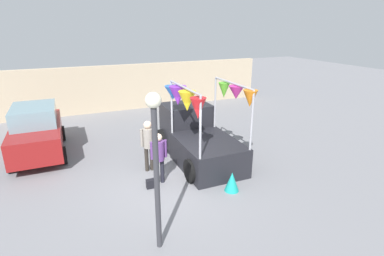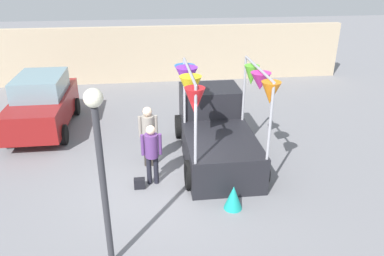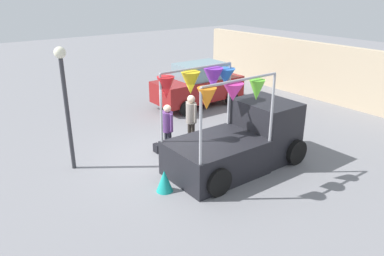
# 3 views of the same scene
# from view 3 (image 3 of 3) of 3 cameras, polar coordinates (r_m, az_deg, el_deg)

# --- Properties ---
(ground_plane) EXTENTS (60.00, 60.00, 0.00)m
(ground_plane) POSITION_cam_3_polar(r_m,az_deg,el_deg) (11.70, -2.98, -4.74)
(ground_plane) COLOR slate
(vendor_truck) EXTENTS (2.47, 4.06, 2.95)m
(vendor_truck) POSITION_cam_3_polar(r_m,az_deg,el_deg) (11.10, 7.49, -1.19)
(vendor_truck) COLOR black
(vendor_truck) RESTS_ON ground
(parked_car) EXTENTS (1.88, 4.00, 1.88)m
(parked_car) POSITION_cam_3_polar(r_m,az_deg,el_deg) (16.64, 1.02, 6.63)
(parked_car) COLOR maroon
(parked_car) RESTS_ON ground
(person_customer) EXTENTS (0.53, 0.34, 1.66)m
(person_customer) POSITION_cam_3_polar(r_m,az_deg,el_deg) (11.63, -3.73, 0.45)
(person_customer) COLOR black
(person_customer) RESTS_ON ground
(person_vendor) EXTENTS (0.53, 0.34, 1.78)m
(person_vendor) POSITION_cam_3_polar(r_m,az_deg,el_deg) (12.16, -0.12, 1.86)
(person_vendor) COLOR #2D2823
(person_vendor) RESTS_ON ground
(handbag) EXTENTS (0.28, 0.16, 0.28)m
(handbag) POSITION_cam_3_polar(r_m,az_deg,el_deg) (12.14, -5.33, -3.08)
(handbag) COLOR black
(handbag) RESTS_ON ground
(street_lamp) EXTENTS (0.32, 0.32, 3.56)m
(street_lamp) POSITION_cam_3_polar(r_m,az_deg,el_deg) (10.87, -18.84, 5.38)
(street_lamp) COLOR #333338
(street_lamp) RESTS_ON ground
(brick_boundary_wall) EXTENTS (18.00, 0.36, 2.60)m
(brick_boundary_wall) POSITION_cam_3_polar(r_m,az_deg,el_deg) (17.80, 22.69, 7.15)
(brick_boundary_wall) COLOR tan
(brick_boundary_wall) RESTS_ON ground
(folded_kite_bundle_teal) EXTENTS (0.62, 0.62, 0.60)m
(folded_kite_bundle_teal) POSITION_cam_3_polar(r_m,az_deg,el_deg) (9.86, -4.23, -8.02)
(folded_kite_bundle_teal) COLOR teal
(folded_kite_bundle_teal) RESTS_ON ground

